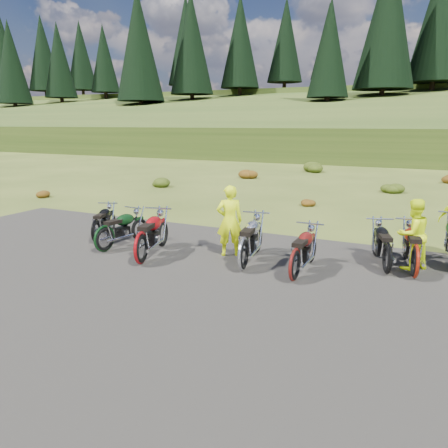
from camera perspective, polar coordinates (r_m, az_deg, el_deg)
The scene contains 36 objects.
ground at distance 10.20m, azimuth -0.90°, elevation -6.51°, with size 300.00×300.00×0.00m, color #3A4818.
gravel_pad at distance 8.58m, azimuth -6.97°, elevation -10.52°, with size 20.00×12.00×0.04m, color black.
hill_slope at distance 58.85m, azimuth 21.64°, elevation 8.87°, with size 300.00×46.00×3.00m, color #2B4015, non-canonical shape.
hill_plateau at distance 118.72m, azimuth 23.93°, elevation 10.36°, with size 300.00×90.00×9.17m, color #2B4015.
conifer_5 at distance 140.22m, azimuth -27.26°, elevation 17.76°, with size 6.16×6.16×16.00m.
conifer_8 at distance 118.24m, azimuth -26.90°, elevation 19.13°, with size 7.92×7.92×20.00m.
conifer_9 at distance 117.73m, azimuth -22.60°, elevation 19.90°, with size 7.48×7.48×19.00m.
conifer_10 at distance 117.73m, azimuth -18.21°, elevation 20.18°, with size 7.04×7.04×18.00m.
conifer_11 at distance 95.74m, azimuth -26.08°, elevation 18.48°, with size 6.60×6.60×17.00m.
conifer_12 at distance 95.40m, azimuth -20.77°, elevation 19.38°, with size 6.16×6.16×16.00m.
conifer_13 at distance 95.82m, azimuth -15.42°, elevation 20.13°, with size 5.72×5.72×15.00m.
conifer_14 at distance 96.99m, azimuth -10.10°, elevation 20.70°, with size 5.28×5.28×14.00m.
conifer_15 at distance 99.33m, azimuth -4.95°, elevation 22.77°, with size 7.92×7.92×20.00m.
conifer_16 at distance 74.61m, azimuth -11.09°, elevation 22.03°, with size 7.48×7.48×19.00m.
conifer_17 at distance 76.49m, azimuth -4.30°, elevation 22.52°, with size 7.04×7.04×18.00m.
conifer_18 at distance 79.25m, azimuth 2.12°, elevation 22.72°, with size 6.60×6.60×17.00m.
conifer_19 at distance 82.79m, azimuth 8.06°, elevation 22.68°, with size 6.16×6.16×16.00m.
conifer_20 at distance 86.96m, azimuth 13.44°, elevation 22.20°, with size 5.72×5.72×15.00m.
conifer_21 at distance 60.77m, azimuth 13.62°, elevation 21.42°, with size 5.28×5.28×14.00m.
conifer_22 at distance 66.36m, azimuth 20.59°, elevation 23.94°, with size 7.92×7.92×20.00m.
conifer_23 at distance 71.99m, azimuth 26.30°, elevation 23.10°, with size 7.48×7.48×19.00m.
shrub_0 at distance 22.11m, azimuth -22.36°, elevation 3.81°, with size 0.77×0.77×0.45m, color #6C2D0D.
shrub_1 at distance 24.18m, azimuth -8.32°, elevation 5.56°, with size 1.03×1.03×0.61m, color #24370D.
shrub_2 at distance 27.46m, azimuth 2.99°, elevation 6.74°, with size 1.30×1.30×0.77m, color #6C2D0D.
shrub_3 at distance 31.56m, azimuth 11.66°, elevation 7.46°, with size 1.56×1.56×0.92m, color #24370D.
shrub_4 at distance 18.68m, azimuth 10.67°, elevation 3.03°, with size 0.77×0.77×0.45m, color #6C2D0D.
shrub_5 at distance 23.37m, azimuth 21.03°, elevation 4.57°, with size 1.03×1.03×0.61m, color #24370D.
motorcycle_0 at distance 13.23m, azimuth -16.26°, elevation -2.43°, with size 1.92×0.64×1.00m, color black, non-canonical shape.
motorcycle_1 at distance 11.00m, azimuth -10.68°, elevation -5.27°, with size 2.28×0.76×1.20m, color maroon, non-canonical shape.
motorcycle_2 at distance 12.24m, azimuth -15.25°, elevation -3.62°, with size 2.03×0.68×1.06m, color black, non-canonical shape.
motorcycle_3 at distance 10.37m, azimuth 2.50°, elevation -6.18°, with size 2.27×0.76×1.19m, color #AAABAF, non-canonical shape.
motorcycle_4 at distance 9.82m, azimuth 9.13°, elevation -7.48°, with size 2.09×0.70×1.09m, color #57110E, non-canonical shape.
motorcycle_5 at distance 10.80m, azimuth 20.40°, elevation -6.23°, with size 2.07×0.69×1.08m, color black, non-canonical shape.
motorcycle_6 at distance 10.75m, azimuth 23.51°, elevation -6.60°, with size 2.17×0.72×1.14m, color maroon, non-canonical shape.
person_middle at distance 11.26m, azimuth 0.73°, elevation 0.28°, with size 0.67×0.44×1.85m, color #CDE40C.
person_right_a at distance 11.16m, azimuth 23.41°, elevation -1.38°, with size 0.82×0.64×1.68m, color #CDE40C.
Camera 1 is at (4.29, -8.59, 3.43)m, focal length 35.00 mm.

